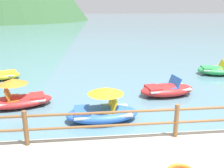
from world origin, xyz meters
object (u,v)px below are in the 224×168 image
object	(u,v)px
pedal_boat_3	(167,90)
pedal_boat_5	(102,110)
pedal_boat_0	(216,70)
pedal_boat_2	(18,98)

from	to	relation	value
pedal_boat_3	pedal_boat_5	size ratio (longest dim) A/B	1.02
pedal_boat_0	pedal_boat_2	bearing A→B (deg)	-159.54
pedal_boat_0	pedal_boat_2	xyz separation A→B (m)	(-10.30, -3.84, 0.10)
pedal_boat_3	pedal_boat_2	bearing A→B (deg)	-174.19
pedal_boat_3	pedal_boat_5	bearing A→B (deg)	-143.40
pedal_boat_2	pedal_boat_5	size ratio (longest dim) A/B	1.08
pedal_boat_0	pedal_boat_3	size ratio (longest dim) A/B	0.89
pedal_boat_0	pedal_boat_2	size ratio (longest dim) A/B	0.84
pedal_boat_3	pedal_boat_0	bearing A→B (deg)	38.57
pedal_boat_0	pedal_boat_5	xyz separation A→B (m)	(-7.07, -5.47, 0.13)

